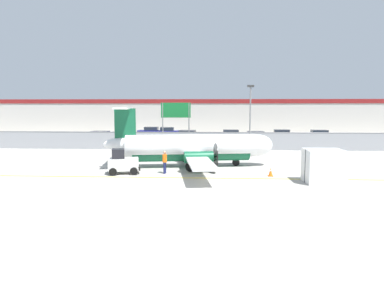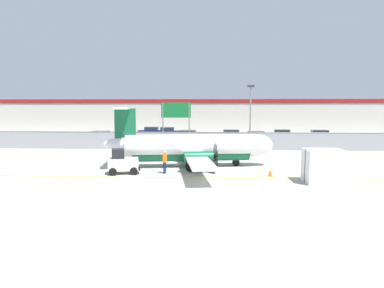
% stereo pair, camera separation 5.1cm
% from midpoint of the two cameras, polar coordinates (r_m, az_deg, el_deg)
% --- Properties ---
extents(ground_plane, '(140.00, 140.00, 0.01)m').
position_cam_midpoint_polar(ground_plane, '(24.05, 2.67, -5.69)').
color(ground_plane, '#ADA89E').
extents(perimeter_fence, '(98.00, 0.10, 2.10)m').
position_cam_midpoint_polar(perimeter_fence, '(39.73, 2.91, 0.61)').
color(perimeter_fence, gray).
rests_on(perimeter_fence, ground).
extents(parking_lot_strip, '(98.00, 17.00, 0.12)m').
position_cam_midpoint_polar(parking_lot_strip, '(51.28, 2.97, 0.66)').
color(parking_lot_strip, '#38383A').
rests_on(parking_lot_strip, ground).
extents(background_building, '(91.00, 8.10, 6.50)m').
position_cam_midpoint_polar(background_building, '(69.55, 3.06, 4.74)').
color(background_building, beige).
rests_on(background_building, ground).
extents(commuter_airplane, '(14.11, 16.06, 4.92)m').
position_cam_midpoint_polar(commuter_airplane, '(28.37, 0.34, -0.61)').
color(commuter_airplane, white).
rests_on(commuter_airplane, ground).
extents(baggage_tug, '(2.52, 1.83, 1.88)m').
position_cam_midpoint_polar(baggage_tug, '(25.92, -11.54, -3.04)').
color(baggage_tug, silver).
rests_on(baggage_tug, ground).
extents(ground_crew_worker, '(0.40, 0.55, 1.70)m').
position_cam_midpoint_polar(ground_crew_worker, '(25.64, -4.63, -2.81)').
color(ground_crew_worker, '#191E4C').
rests_on(ground_crew_worker, ground).
extents(cargo_container, '(2.44, 2.04, 2.20)m').
position_cam_midpoint_polar(cargo_container, '(23.96, 21.04, -3.48)').
color(cargo_container, silver).
rests_on(cargo_container, ground).
extents(traffic_cone_near_left, '(0.36, 0.36, 0.64)m').
position_cam_midpoint_polar(traffic_cone_near_left, '(29.10, 0.30, -3.00)').
color(traffic_cone_near_left, orange).
rests_on(traffic_cone_near_left, ground).
extents(traffic_cone_near_right, '(0.36, 0.36, 0.64)m').
position_cam_midpoint_polar(traffic_cone_near_right, '(25.25, 12.91, -4.56)').
color(traffic_cone_near_right, orange).
rests_on(traffic_cone_near_right, ground).
extents(parked_car_0, '(4.26, 2.12, 1.58)m').
position_cam_midpoint_polar(parked_car_0, '(48.88, -14.93, 1.18)').
color(parked_car_0, slate).
rests_on(parked_car_0, parking_lot_strip).
extents(parked_car_1, '(4.23, 2.06, 1.58)m').
position_cam_midpoint_polar(parked_car_1, '(57.57, -6.93, 2.06)').
color(parked_car_1, navy).
rests_on(parked_car_1, parking_lot_strip).
extents(parked_car_2, '(4.28, 2.17, 1.58)m').
position_cam_midpoint_polar(parked_car_2, '(56.40, -4.31, 2.00)').
color(parked_car_2, navy).
rests_on(parked_car_2, parking_lot_strip).
extents(parked_car_3, '(4.39, 2.44, 1.58)m').
position_cam_midpoint_polar(parked_car_3, '(48.79, -0.69, 1.38)').
color(parked_car_3, black).
rests_on(parked_car_3, parking_lot_strip).
extents(parked_car_4, '(4.21, 2.03, 1.58)m').
position_cam_midpoint_polar(parked_car_4, '(50.21, 6.58, 1.47)').
color(parked_car_4, black).
rests_on(parked_car_4, parking_lot_strip).
extents(parked_car_5, '(4.22, 2.03, 1.58)m').
position_cam_midpoint_polar(parked_car_5, '(47.43, 10.36, 1.14)').
color(parked_car_5, black).
rests_on(parked_car_5, parking_lot_strip).
extents(parked_car_6, '(4.35, 2.34, 1.58)m').
position_cam_midpoint_polar(parked_car_6, '(51.92, 14.54, 1.47)').
color(parked_car_6, '#B28C19').
rests_on(parked_car_6, parking_lot_strip).
extents(parked_car_7, '(4.29, 2.19, 1.58)m').
position_cam_midpoint_polar(parked_car_7, '(52.75, 20.54, 1.34)').
color(parked_car_7, silver).
rests_on(parked_car_7, parking_lot_strip).
extents(apron_light_pole, '(0.70, 0.30, 7.27)m').
position_cam_midpoint_polar(apron_light_pole, '(36.85, 9.64, 5.06)').
color(apron_light_pole, slate).
rests_on(apron_light_pole, ground).
extents(highway_sign, '(3.60, 0.14, 5.50)m').
position_cam_midpoint_polar(highway_sign, '(41.54, -2.75, 5.03)').
color(highway_sign, slate).
rests_on(highway_sign, ground).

